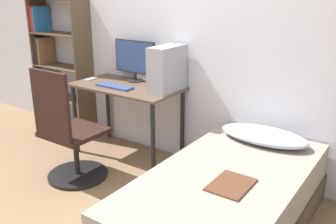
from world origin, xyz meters
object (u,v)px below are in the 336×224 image
object	(u,v)px
office_chair	(69,140)
keyboard	(115,86)
monitor	(135,59)
bookshelf	(55,69)
pc_tower	(167,69)
bed	(225,205)

from	to	relation	value
office_chair	keyboard	distance (m)	0.70
office_chair	keyboard	xyz separation A→B (m)	(0.04, 0.59, 0.38)
monitor	bookshelf	bearing A→B (deg)	-178.03
office_chair	pc_tower	world-z (taller)	pc_tower
pc_tower	bed	bearing A→B (deg)	-35.35
bookshelf	bed	size ratio (longest dim) A/B	0.85
bookshelf	pc_tower	bearing A→B (deg)	-2.70
pc_tower	monitor	bearing A→B (deg)	166.00
bed	pc_tower	xyz separation A→B (m)	(-1.00, 0.71, 0.74)
bed	pc_tower	distance (m)	1.43
bookshelf	pc_tower	distance (m)	1.76
bookshelf	bed	world-z (taller)	bookshelf
bed	keyboard	size ratio (longest dim) A/B	4.67
office_chair	bed	bearing A→B (deg)	2.91
bookshelf	keyboard	xyz separation A→B (m)	(1.24, -0.28, 0.03)
office_chair	keyboard	size ratio (longest dim) A/B	2.67
monitor	pc_tower	distance (m)	0.52
office_chair	monitor	size ratio (longest dim) A/B	2.06
bookshelf	keyboard	world-z (taller)	bookshelf
pc_tower	bookshelf	bearing A→B (deg)	177.30
bed	keyboard	xyz separation A→B (m)	(-1.50, 0.51, 0.53)
office_chair	monitor	distance (m)	1.09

